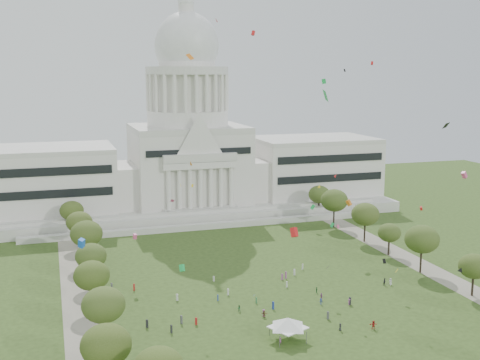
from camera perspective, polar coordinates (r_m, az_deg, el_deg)
The scene contains 31 objects.
ground at distance 142.58m, azimuth 5.60°, elevation -12.63°, with size 400.00×400.00×0.00m, color #2F4619.
capitol at distance 242.25m, azimuth -4.90°, elevation 2.32°, with size 160.00×64.50×91.30m.
path_left at distance 160.43m, azimuth -15.14°, elevation -10.29°, with size 8.00×160.00×0.04m, color gray.
path_right at distance 189.21m, azimuth 15.54°, elevation -7.16°, with size 8.00×160.00×0.04m, color gray.
row_tree_l_0 at distance 109.40m, azimuth -12.59°, elevation -15.04°, with size 8.85×8.85×12.59m.
row_tree_l_1 at distance 126.65m, azimuth -12.82°, elevation -11.47°, with size 8.86×8.86×12.59m.
row_tree_r_1 at distance 161.58m, azimuth 21.30°, elevation -7.64°, with size 7.58×7.58×10.78m.
row_tree_l_2 at distance 145.77m, azimuth -13.89°, elevation -8.79°, with size 8.42×8.42×11.97m.
row_tree_r_2 at distance 174.50m, azimuth 16.87°, elevation -5.39°, with size 9.55×9.55×13.58m.
row_tree_l_3 at distance 161.71m, azimuth -13.95°, elevation -7.01°, with size 8.12×8.12×11.55m.
row_tree_r_3 at distance 189.04m, azimuth 13.98°, elevation -4.87°, with size 7.01×7.01×9.98m.
row_tree_l_4 at distance 179.18m, azimuth -14.36°, elevation -4.95°, with size 9.29×9.29×13.21m.
row_tree_r_4 at distance 201.66m, azimuth 11.79°, elevation -3.20°, with size 9.19×9.19×13.06m.
row_tree_l_5 at distance 197.37m, azimuth -15.00°, elevation -3.89°, with size 8.33×8.33×11.85m.
row_tree_r_5 at distance 218.29m, azimuth 8.93°, elevation -1.92°, with size 9.82×9.82×13.96m.
row_tree_l_6 at distance 215.00m, azimuth -15.67°, elevation -2.82°, with size 8.19×8.19×11.64m.
row_tree_r_6 at distance 235.43m, azimuth 7.52°, elevation -1.36°, with size 8.42×8.42×11.97m.
event_tent at distance 128.85m, azimuth 4.56°, elevation -13.31°, with size 11.74×11.74×4.97m.
person_0 at distance 164.98m, azimuth 14.07°, elevation -9.33°, with size 0.91×0.59×1.87m, color silver.
person_2 at distance 164.44m, azimuth 13.57°, elevation -9.36°, with size 0.95×0.59×1.96m, color #26262B.
person_3 at distance 148.93m, azimuth 7.67°, elevation -11.34°, with size 0.97×0.50×1.51m, color navy.
person_4 at distance 151.71m, azimuth 7.71°, elevation -10.88°, with size 1.03×0.56×1.75m, color #994C8C.
person_5 at distance 140.59m, azimuth 2.32°, elevation -12.58°, with size 1.46×0.58×1.57m, color olive.
person_6 at distance 135.64m, azimuth 9.48°, elevation -13.57°, with size 0.80×0.52×1.64m, color #26262B.
person_7 at distance 128.02m, azimuth 3.83°, elevation -14.96°, with size 0.58×0.42×1.59m, color #994C8C.
person_8 at distance 143.51m, azimuth -0.10°, elevation -12.07°, with size 0.79×0.49×1.63m, color #33723F.
person_9 at distance 149.53m, azimuth 10.31°, elevation -11.31°, with size 1.03×0.53×1.59m, color #994C8C.
person_10 at distance 155.92m, azimuth 7.29°, elevation -10.31°, with size 0.94×0.51×1.60m, color #33723F.
person_11 at distance 137.61m, azimuth 12.54°, elevation -13.26°, with size 1.80×0.71×1.94m, color #B21E1E.
distant_crowd at distance 149.66m, azimuth -1.25°, elevation -11.09°, with size 56.72×34.49×1.92m.
kite_swarm at distance 145.51m, azimuth 6.06°, elevation -1.37°, with size 89.81×106.62×60.80m.
Camera 1 is at (-52.40, -120.65, 55.01)m, focal length 45.00 mm.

